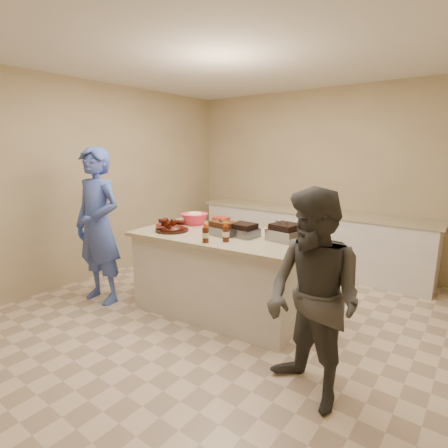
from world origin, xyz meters
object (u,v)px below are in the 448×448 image
Objects in this scene: guest_gray at (307,397)px; roasting_pan at (285,240)px; plastic_cup at (188,220)px; island at (221,311)px; coleslaw_bowl at (195,224)px; bbq_bottle_b at (226,241)px; mustard_bottle at (212,232)px; rib_platter at (172,231)px; bbq_bottle_a at (206,242)px; guest_blue at (104,299)px.

roasting_pan is at bearing 151.02° from guest_gray.
roasting_pan reaches higher than guest_gray.
island is at bearing -22.49° from plastic_cup.
coleslaw_bowl is 0.26m from plastic_cup.
bbq_bottle_b is at bearing -130.63° from roasting_pan.
mustard_bottle is at bearing 167.38° from island.
bbq_bottle_b reaches higher than island.
bbq_bottle_b reaches higher than roasting_pan.
roasting_pan reaches higher than island.
coleslaw_bowl is at bearing 156.80° from mustard_bottle.
guest_gray is (1.90, -0.51, -0.90)m from rib_platter.
bbq_bottle_a is 0.20m from bbq_bottle_b.
island is at bearing 175.30° from guest_gray.
bbq_bottle_b is (0.24, -0.23, 0.90)m from island.
bbq_bottle_a is 0.12× the size of guest_gray.
roasting_pan is 0.19× the size of guest_gray.
guest_gray is at bearing -25.80° from coleslaw_bowl.
roasting_pan is at bearing 18.57° from rib_platter.
island is 17.43× the size of plastic_cup.
coleslaw_bowl is 0.91m from bbq_bottle_b.
guest_blue is (-1.19, -0.65, -0.90)m from mustard_bottle.
plastic_cup is at bearing 154.49° from mustard_bottle.
bbq_bottle_b reaches higher than rib_platter.
coleslaw_bowl is 1.45m from guest_blue.
rib_platter is 1.28× the size of roasting_pan.
rib_platter reaches higher than plastic_cup.
roasting_pan is at bearing -1.14° from coleslaw_bowl.
coleslaw_bowl is at bearing 155.11° from island.
plastic_cup is (-1.02, 0.56, 0.00)m from bbq_bottle_b.
bbq_bottle_b is at bearing 47.48° from bbq_bottle_a.
roasting_pan is 1.47m from plastic_cup.
rib_platter is 0.62m from plastic_cup.
rib_platter is 0.43m from coleslaw_bowl.
coleslaw_bowl reaches higher than guest_gray.
bbq_bottle_a is 1.49× the size of mustard_bottle.
island is 0.96m from bbq_bottle_b.
mustard_bottle is 1.92m from guest_gray.
island is 9.78× the size of bbq_bottle_b.
plastic_cup is 2.58m from guest_gray.
bbq_bottle_b is (0.76, -0.00, 0.00)m from rib_platter.
bbq_bottle_a is 1.71m from guest_blue.
rib_platter reaches higher than island.
coleslaw_bowl reaches higher than bbq_bottle_b.
coleslaw_bowl reaches higher than guest_blue.
rib_platter is at bearing 179.84° from bbq_bottle_b.
coleslaw_bowl is 0.18× the size of guest_blue.
guest_gray is at bearing -15.09° from rib_platter.
roasting_pan reaches higher than plastic_cup.
bbq_bottle_b is 1.54m from guest_gray.
bbq_bottle_a is at bearing 4.85° from guest_blue.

